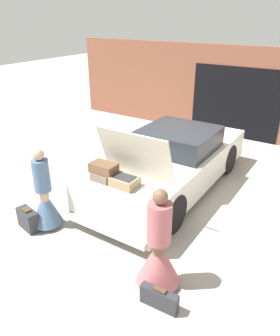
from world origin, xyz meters
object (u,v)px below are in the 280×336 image
person_left (45,200)px  suitcase_beside_right_person (159,299)px  car (172,163)px  person_right (159,253)px  suitcase_beside_left_person (28,219)px

person_left → suitcase_beside_right_person: bearing=68.6°
car → person_right: size_ratio=3.01×
person_left → suitcase_beside_left_person: 0.50m
person_right → person_left: bearing=100.3°
car → person_left: 2.88m
car → person_left: size_ratio=3.09×
car → suitcase_beside_left_person: size_ratio=9.38×
person_right → suitcase_beside_left_person: (-2.72, -0.11, -0.37)m
person_right → car: bearing=38.0°
person_left → person_right: 2.49m
car → suitcase_beside_right_person: car is taller
suitcase_beside_left_person → suitcase_beside_right_person: (2.95, -0.25, -0.05)m
person_left → suitcase_beside_right_person: person_left is taller
car → suitcase_beside_right_person: size_ratio=8.75×
car → suitcase_beside_right_person: 3.46m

